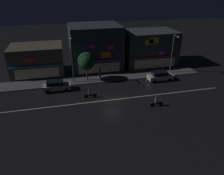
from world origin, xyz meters
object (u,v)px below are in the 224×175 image
(parked_car_near_kerb, at_px, (160,76))
(parked_car_trailing, at_px, (56,86))
(streetlamp_west, at_px, (72,56))
(motorcycle_lead, at_px, (157,102))
(traffic_cone, at_px, (148,78))
(pedestrian_on_sidewalk, at_px, (100,73))
(motorcycle_following, at_px, (90,94))
(streetlamp_mid, at_px, (173,51))

(parked_car_near_kerb, height_order, parked_car_trailing, same)
(streetlamp_west, xyz_separation_m, motorcycle_lead, (10.50, -10.40, -4.13))
(traffic_cone, bearing_deg, pedestrian_on_sidewalk, 162.85)
(motorcycle_following, bearing_deg, pedestrian_on_sidewalk, 69.39)
(streetlamp_west, bearing_deg, streetlamp_mid, 0.93)
(parked_car_trailing, relative_size, motorcycle_lead, 2.26)
(pedestrian_on_sidewalk, distance_m, motorcycle_lead, 12.72)
(traffic_cone, bearing_deg, streetlamp_west, 172.94)
(parked_car_near_kerb, relative_size, motorcycle_lead, 2.26)
(streetlamp_mid, bearing_deg, traffic_cone, -160.61)
(parked_car_trailing, relative_size, traffic_cone, 7.82)
(pedestrian_on_sidewalk, distance_m, traffic_cone, 8.50)
(streetlamp_mid, xyz_separation_m, pedestrian_on_sidewalk, (-13.42, 0.62, -3.34))
(streetlamp_west, relative_size, pedestrian_on_sidewalk, 4.15)
(pedestrian_on_sidewalk, height_order, motorcycle_following, pedestrian_on_sidewalk)
(traffic_cone, bearing_deg, parked_car_near_kerb, -21.07)
(streetlamp_west, height_order, motorcycle_following, streetlamp_west)
(streetlamp_west, xyz_separation_m, streetlamp_mid, (18.11, 0.29, -0.40))
(parked_car_trailing, distance_m, motorcycle_following, 6.05)
(motorcycle_following, bearing_deg, streetlamp_mid, 22.19)
(streetlamp_mid, relative_size, pedestrian_on_sidewalk, 3.74)
(motorcycle_lead, distance_m, traffic_cone, 9.11)
(streetlamp_west, distance_m, pedestrian_on_sidewalk, 6.07)
(pedestrian_on_sidewalk, bearing_deg, streetlamp_west, 20.15)
(motorcycle_lead, height_order, traffic_cone, motorcycle_lead)
(pedestrian_on_sidewalk, xyz_separation_m, motorcycle_following, (-2.73, -6.69, -0.39))
(pedestrian_on_sidewalk, height_order, parked_car_near_kerb, pedestrian_on_sidewalk)
(parked_car_near_kerb, bearing_deg, motorcycle_lead, -117.55)
(streetlamp_west, bearing_deg, motorcycle_lead, -44.70)
(streetlamp_west, xyz_separation_m, traffic_cone, (12.78, -1.58, -4.49))
(streetlamp_west, relative_size, motorcycle_following, 4.18)
(parked_car_trailing, distance_m, traffic_cone, 15.69)
(parked_car_trailing, bearing_deg, traffic_cone, 2.14)
(streetlamp_west, height_order, pedestrian_on_sidewalk, streetlamp_west)
(streetlamp_west, bearing_deg, parked_car_near_kerb, -8.99)
(pedestrian_on_sidewalk, bearing_deg, parked_car_near_kerb, 171.23)
(streetlamp_west, relative_size, traffic_cone, 14.44)
(pedestrian_on_sidewalk, bearing_deg, motorcycle_following, 76.94)
(streetlamp_west, relative_size, parked_car_near_kerb, 1.85)
(parked_car_trailing, xyz_separation_m, motorcycle_lead, (13.39, -8.23, -0.24))
(pedestrian_on_sidewalk, relative_size, parked_car_trailing, 0.45)
(pedestrian_on_sidewalk, distance_m, parked_car_trailing, 8.18)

